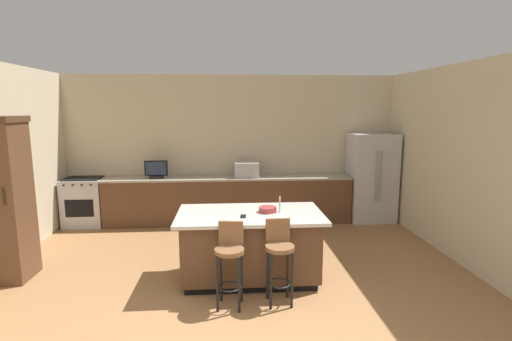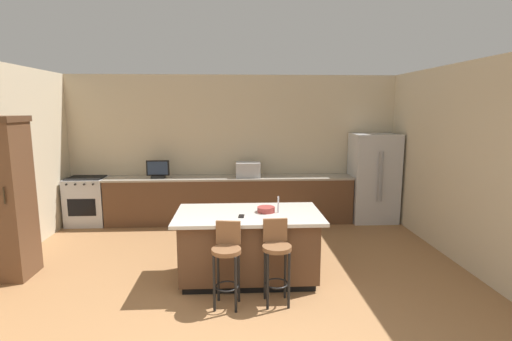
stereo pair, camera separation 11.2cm
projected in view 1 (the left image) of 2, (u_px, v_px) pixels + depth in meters
wall_back at (232, 148)px, 7.90m from camera, size 7.16×0.12×2.95m
wall_right at (460, 163)px, 5.71m from camera, size 0.12×5.34×2.95m
counter_back at (229, 200)px, 7.68m from camera, size 4.88×0.62×0.93m
kitchen_island at (250, 245)px, 5.11m from camera, size 1.91×1.07×0.92m
refrigerator at (371, 177)px, 7.78m from camera, size 0.90×0.73×1.78m
range_oven at (85, 202)px, 7.48m from camera, size 0.74×0.63×0.95m
cabinet_tower at (4, 197)px, 5.02m from camera, size 0.59×0.59×2.19m
microwave at (247, 170)px, 7.61m from camera, size 0.48×0.36×0.29m
tv_monitor at (156, 170)px, 7.43m from camera, size 0.44×0.16×0.35m
sink_faucet_back at (237, 170)px, 7.70m from camera, size 0.02×0.02×0.24m
sink_faucet_island at (280, 204)px, 5.04m from camera, size 0.02×0.02×0.22m
bar_stool_left at (230, 257)px, 4.39m from camera, size 0.34×0.36×0.99m
bar_stool_right at (279, 254)px, 4.47m from camera, size 0.34×0.34×1.00m
fruit_bowl at (268, 209)px, 5.08m from camera, size 0.23×0.23×0.07m
cell_phone at (243, 216)px, 4.87m from camera, size 0.08×0.16×0.01m
tv_remote at (264, 212)px, 5.07m from camera, size 0.06×0.17×0.02m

